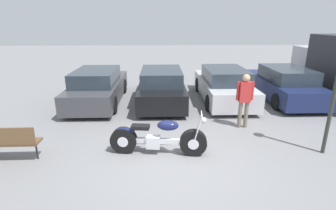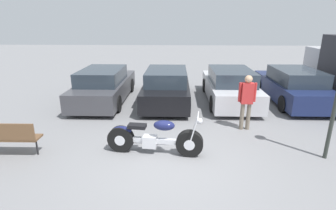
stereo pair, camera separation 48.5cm
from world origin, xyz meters
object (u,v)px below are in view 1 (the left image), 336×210
parked_car_dark_grey (98,87)px  parked_car_silver (223,85)px  parked_car_navy (283,84)px  person_standing (245,97)px  parked_car_black (161,86)px  park_bench (2,140)px  motorcycle (157,138)px

parked_car_dark_grey → parked_car_silver: size_ratio=1.00×
parked_car_dark_grey → parked_car_silver: same height
parked_car_navy → person_standing: 3.95m
parked_car_black → park_bench: size_ratio=2.80×
motorcycle → parked_car_dark_grey: (-2.38, 4.37, 0.23)m
parked_car_silver → person_standing: 2.90m
parked_car_dark_grey → parked_car_silver: bearing=1.4°
parked_car_dark_grey → person_standing: (5.01, -2.76, 0.35)m
parked_car_silver → parked_car_navy: same height
parked_car_black → person_standing: person_standing is taller
motorcycle → person_standing: size_ratio=1.43×
motorcycle → parked_car_dark_grey: parked_car_dark_grey is taller
motorcycle → person_standing: 3.14m
motorcycle → park_bench: size_ratio=1.47×
parked_car_dark_grey → person_standing: bearing=-28.8°
parked_car_black → parked_car_silver: 2.54m
person_standing → parked_car_navy: bearing=48.9°
parked_car_dark_grey → parked_car_navy: 7.60m
parked_car_dark_grey → parked_car_black: same height
parked_car_dark_grey → parked_car_silver: 5.07m
motorcycle → person_standing: (2.63, 1.61, 0.58)m
motorcycle → parked_car_silver: (2.69, 4.49, 0.23)m
parked_car_silver → park_bench: parked_car_silver is taller
motorcycle → parked_car_navy: parked_car_navy is taller
parked_car_navy → motorcycle: bearing=-138.8°
parked_car_silver → parked_car_navy: 2.54m
park_bench → parked_car_dark_grey: bearing=75.6°
motorcycle → parked_car_silver: 5.24m
parked_car_silver → parked_car_black: bearing=-177.5°
person_standing → parked_car_black: bearing=131.8°
parked_car_dark_grey → parked_car_black: (2.53, 0.01, 0.00)m
parked_car_dark_grey → parked_car_black: bearing=0.2°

